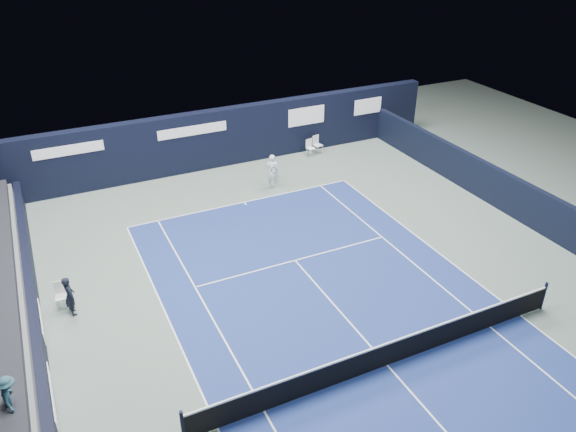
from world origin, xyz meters
name	(u,v)px	position (x,y,z in m)	size (l,w,h in m)	color
ground	(353,327)	(0.00, 2.00, 0.00)	(48.00, 48.00, 0.00)	#58695E
court_surface	(387,365)	(0.00, 0.00, 0.00)	(10.97, 23.77, 0.01)	navy
enclosure_wall_right	(507,193)	(10.50, 6.00, 0.90)	(0.30, 22.00, 1.80)	black
folding_chair_back_a	(310,146)	(5.45, 15.59, 0.53)	(0.49, 0.48, 0.94)	white
folding_chair_back_b	(317,143)	(5.97, 15.77, 0.57)	(0.53, 0.52, 1.01)	silver
line_judge_chair	(61,293)	(-8.58, 7.32, 0.57)	(0.50, 0.48, 1.00)	white
line_judge	(70,296)	(-8.34, 6.78, 0.74)	(0.54, 0.36, 1.49)	black
court_markings	(387,365)	(0.00, 0.00, 0.01)	(11.03, 23.83, 0.00)	white
tennis_net	(389,353)	(0.00, 0.00, 0.51)	(12.90, 0.10, 1.10)	black
back_sponsor_wall	(210,139)	(0.01, 16.50, 1.55)	(26.00, 0.63, 3.10)	black
side_barrier_left	(36,323)	(-9.50, 5.97, 0.60)	(0.33, 22.00, 1.20)	black
tennis_player	(272,171)	(1.90, 12.82, 0.87)	(0.74, 0.92, 1.73)	white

